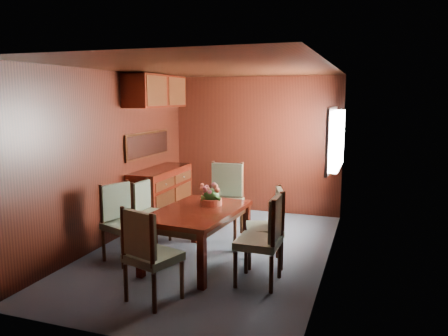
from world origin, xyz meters
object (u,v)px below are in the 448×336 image
at_px(chair_left_near, 122,217).
at_px(chair_right_near, 265,235).
at_px(dining_table, 198,217).
at_px(chair_head, 148,250).
at_px(sideboard, 161,196).
at_px(flower_centerpiece, 211,194).

bearing_deg(chair_left_near, chair_right_near, 106.02).
height_order(dining_table, chair_left_near, chair_left_near).
bearing_deg(chair_head, chair_right_near, 57.61).
height_order(sideboard, dining_table, sideboard).
relative_size(chair_right_near, chair_head, 1.02).
distance_m(dining_table, chair_left_near, 0.97).
bearing_deg(sideboard, chair_left_near, -80.23).
distance_m(chair_right_near, flower_centerpiece, 1.09).
height_order(chair_left_near, flower_centerpiece, chair_left_near).
xyz_separation_m(dining_table, chair_left_near, (-0.95, -0.20, -0.04)).
distance_m(chair_left_near, chair_head, 1.32).
bearing_deg(chair_right_near, dining_table, 70.06).
bearing_deg(flower_centerpiece, chair_left_near, -155.55).
bearing_deg(sideboard, chair_right_near, -39.13).
height_order(dining_table, chair_right_near, chair_right_near).
bearing_deg(chair_left_near, sideboard, -149.87).
bearing_deg(chair_left_near, dining_table, 122.09).
distance_m(dining_table, chair_head, 1.16).
bearing_deg(chair_head, sideboard, 132.44).
bearing_deg(flower_centerpiece, sideboard, 138.56).
height_order(chair_head, flower_centerpiece, chair_head).
xyz_separation_m(dining_table, chair_head, (-0.05, -1.16, -0.03)).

